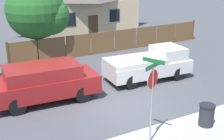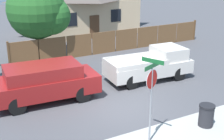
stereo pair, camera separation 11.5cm
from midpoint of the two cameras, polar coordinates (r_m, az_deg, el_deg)
The scene contains 8 objects.
ground_plane at distance 14.47m, azimuth 1.98°, elevation -6.91°, with size 80.00×80.00×0.00m, color #47474C.
wooden_fence at distance 23.12m, azimuth 0.31°, elevation 5.32°, with size 15.48×0.12×1.68m.
house at distance 29.45m, azimuth -6.01°, elevation 11.42°, with size 10.15×5.95×4.62m.
oak_tree at distance 21.48m, azimuth -13.44°, elevation 10.38°, with size 4.07×3.88×5.27m.
red_suv at distance 15.12m, azimuth -12.35°, elevation -2.05°, with size 5.04×2.37×1.81m.
orange_pickup at distance 17.77m, azimuth 7.06°, elevation 1.01°, with size 4.98×2.26×1.76m.
stop_sign at distance 11.06m, azimuth 7.09°, elevation -3.06°, with size 0.90×0.81×3.24m.
trash_bin at distance 13.37m, azimuth 16.66°, elevation -7.88°, with size 0.64×0.64×0.92m.
Camera 1 is at (-6.79, -11.06, 6.40)m, focal length 50.00 mm.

